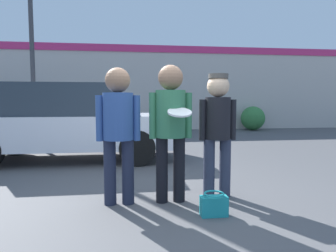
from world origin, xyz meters
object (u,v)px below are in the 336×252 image
Objects in this scene: person_left at (118,123)px; shrub at (253,118)px; person_right at (218,124)px; parked_car_near at (69,122)px; handbag at (214,205)px; person_middle_with_frisbee at (171,120)px.

shrub is (5.53, 8.75, -0.49)m from person_left.
person_right is 3.75m from parked_car_near.
parked_car_near is at bearing 111.23° from person_left.
person_left reaches higher than handbag.
person_right is at bearing 10.73° from person_middle_with_frisbee.
person_middle_with_frisbee is at bearing -0.02° from person_left.
person_left is 3.19m from parked_car_near.
person_right is at bearing -116.15° from shrub.
shrub reaches higher than handbag.
person_middle_with_frisbee is at bearing -119.16° from shrub.
parked_car_near is (-1.80, 2.96, -0.22)m from person_middle_with_frisbee.
person_middle_with_frisbee is at bearing -58.76° from parked_car_near.
person_middle_with_frisbee is (0.65, -0.00, 0.03)m from person_left.
shrub is 3.46× the size of handbag.
parked_car_near is 8.85m from shrub.
person_left is at bearing -122.28° from shrub.
person_middle_with_frisbee reaches higher than person_right.
shrub is at bearing 40.92° from parked_car_near.
handbag is (-0.23, -0.66, -0.85)m from person_right.
shrub is at bearing 64.30° from handbag.
person_middle_with_frisbee is 3.47m from parked_car_near.
person_right is 5.44× the size of handbag.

